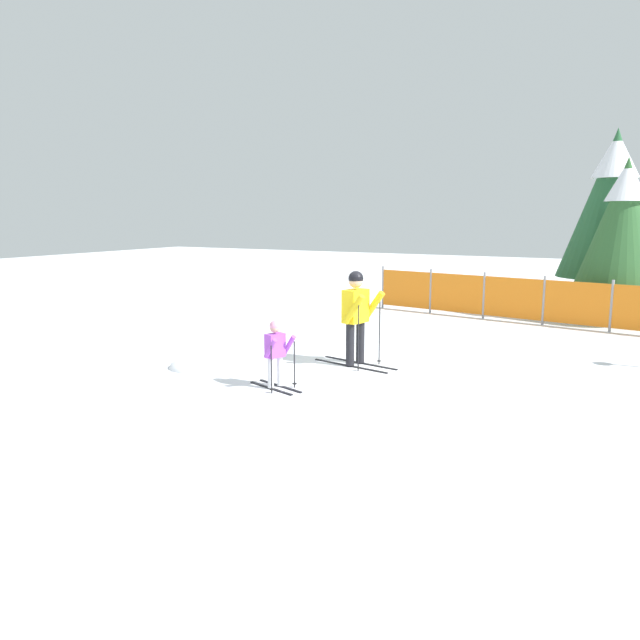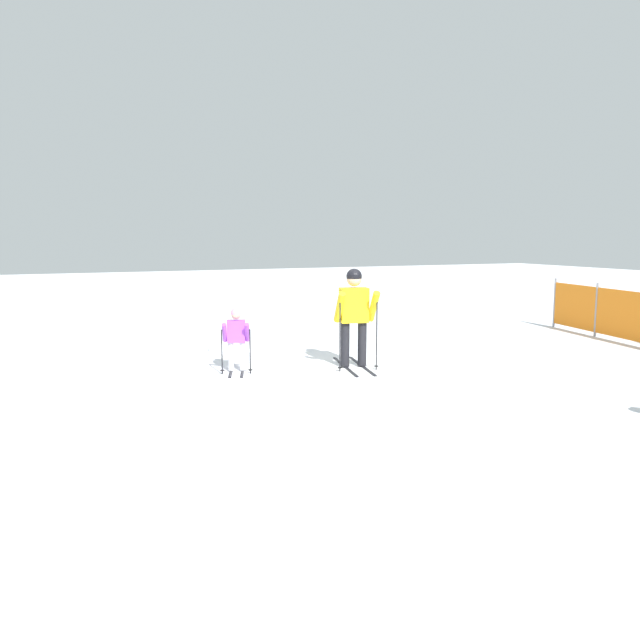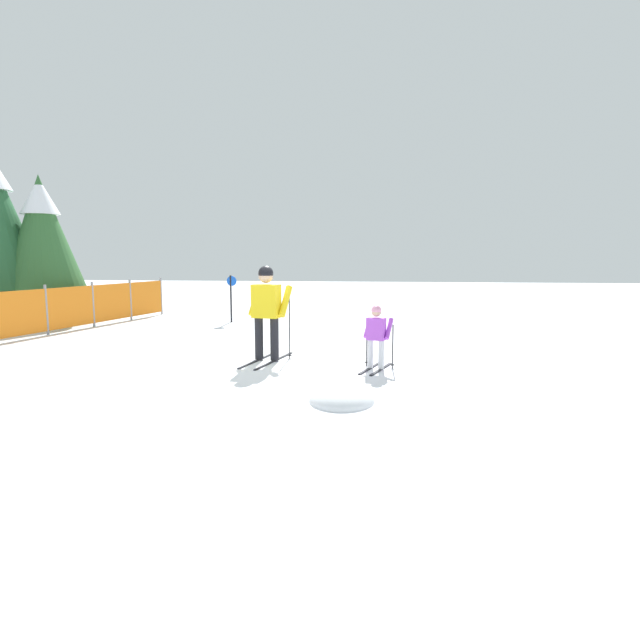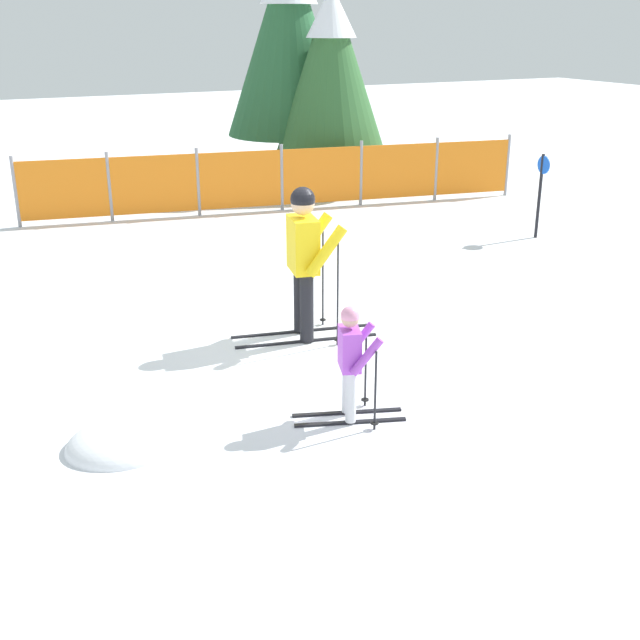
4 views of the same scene
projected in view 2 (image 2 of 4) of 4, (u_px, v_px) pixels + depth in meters
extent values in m
plane|color=white|center=(345.00, 368.00, 10.45)|extent=(60.00, 60.00, 0.00)
cube|color=black|center=(362.00, 366.00, 10.58)|extent=(1.55, 0.36, 0.02)
cube|color=black|center=(345.00, 367.00, 10.52)|extent=(1.55, 0.36, 0.02)
cylinder|color=black|center=(362.00, 344.00, 10.53)|extent=(0.15, 0.15, 0.74)
cylinder|color=black|center=(345.00, 344.00, 10.47)|extent=(0.15, 0.15, 0.74)
cube|color=yellow|center=(354.00, 305.00, 10.41)|extent=(0.35, 0.51, 0.58)
cylinder|color=yellow|center=(374.00, 306.00, 10.30)|extent=(0.46, 0.20, 0.55)
cylinder|color=yellow|center=(340.00, 307.00, 10.18)|extent=(0.46, 0.20, 0.55)
sphere|color=#D8AD8C|center=(354.00, 279.00, 10.35)|extent=(0.25, 0.25, 0.25)
sphere|color=black|center=(354.00, 276.00, 10.34)|extent=(0.26, 0.26, 0.26)
cylinder|color=black|center=(377.00, 335.00, 10.25)|extent=(0.02, 0.02, 1.16)
cylinder|color=black|center=(376.00, 366.00, 10.32)|extent=(0.07, 0.07, 0.01)
cylinder|color=black|center=(340.00, 337.00, 10.12)|extent=(0.02, 0.02, 1.16)
cylinder|color=black|center=(340.00, 368.00, 10.19)|extent=(0.07, 0.07, 0.01)
cube|color=black|center=(243.00, 371.00, 10.21)|extent=(0.94, 0.35, 0.02)
cube|color=black|center=(231.00, 371.00, 10.19)|extent=(0.94, 0.35, 0.02)
cylinder|color=silver|center=(242.00, 356.00, 10.18)|extent=(0.09, 0.09, 0.46)
cylinder|color=silver|center=(231.00, 356.00, 10.16)|extent=(0.09, 0.09, 0.46)
cube|color=#B24CD8|center=(236.00, 331.00, 10.11)|extent=(0.25, 0.33, 0.36)
cylinder|color=#B24CD8|center=(247.00, 332.00, 10.02)|extent=(0.29, 0.16, 0.34)
cylinder|color=#B24CD8|center=(225.00, 333.00, 9.99)|extent=(0.29, 0.16, 0.34)
sphere|color=#D8AD8C|center=(236.00, 315.00, 10.08)|extent=(0.15, 0.15, 0.15)
sphere|color=pink|center=(236.00, 313.00, 10.07)|extent=(0.16, 0.16, 0.16)
cylinder|color=black|center=(250.00, 351.00, 9.99)|extent=(0.02, 0.02, 0.72)
cylinder|color=black|center=(250.00, 370.00, 10.03)|extent=(0.07, 0.07, 0.01)
cylinder|color=black|center=(222.00, 352.00, 9.95)|extent=(0.02, 0.02, 0.72)
cylinder|color=black|center=(222.00, 370.00, 9.99)|extent=(0.07, 0.07, 0.01)
cylinder|color=gray|center=(555.00, 303.00, 15.07)|extent=(0.06, 0.06, 1.18)
cylinder|color=gray|center=(596.00, 310.00, 13.62)|extent=(0.06, 0.06, 1.18)
cube|color=orange|center=(575.00, 306.00, 14.35)|extent=(1.49, 0.28, 0.99)
cube|color=orange|center=(621.00, 314.00, 12.90)|extent=(1.49, 0.28, 0.99)
ellipsoid|color=white|center=(230.00, 350.00, 12.06)|extent=(0.97, 0.83, 0.39)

